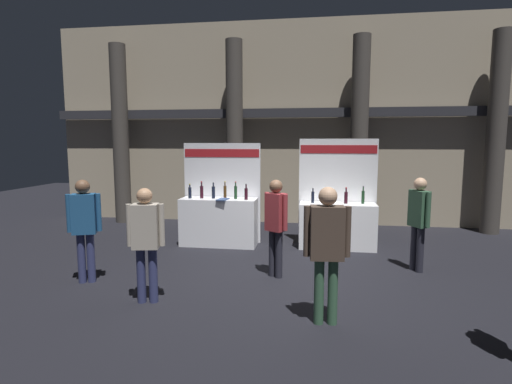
% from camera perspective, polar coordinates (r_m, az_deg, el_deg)
% --- Properties ---
extents(ground_plane, '(27.53, 27.53, 0.00)m').
position_cam_1_polar(ground_plane, '(7.07, 3.48, -11.78)').
color(ground_plane, black).
extents(hall_colonnade, '(13.77, 1.01, 5.54)m').
position_cam_1_polar(hall_colonnade, '(11.31, 5.73, 9.33)').
color(hall_colonnade, tan).
rests_on(hall_colonnade, ground_plane).
extents(exhibitor_booth_0, '(1.75, 0.73, 2.25)m').
position_cam_1_polar(exhibitor_booth_0, '(9.03, -5.18, -3.62)').
color(exhibitor_booth_0, white).
rests_on(exhibitor_booth_0, ground_plane).
extents(exhibitor_booth_1, '(1.69, 0.66, 2.35)m').
position_cam_1_polar(exhibitor_booth_1, '(8.94, 11.36, -3.96)').
color(exhibitor_booth_1, white).
rests_on(exhibitor_booth_1, ground_plane).
extents(visitor_1, '(0.52, 0.31, 1.65)m').
position_cam_1_polar(visitor_1, '(5.93, -15.23, -5.90)').
color(visitor_1, navy).
rests_on(visitor_1, ground_plane).
extents(visitor_2, '(0.41, 0.36, 1.66)m').
position_cam_1_polar(visitor_2, '(6.81, 2.80, -4.06)').
color(visitor_2, '#23232D').
rests_on(visitor_2, ground_plane).
extents(visitor_4, '(0.58, 0.27, 1.74)m').
position_cam_1_polar(visitor_4, '(5.11, 9.94, -7.02)').
color(visitor_4, '#33563D').
rests_on(visitor_4, ground_plane).
extents(visitor_5, '(0.50, 0.34, 1.69)m').
position_cam_1_polar(visitor_5, '(7.09, -22.99, -3.92)').
color(visitor_5, navy).
rests_on(visitor_5, ground_plane).
extents(visitor_7, '(0.34, 0.46, 1.67)m').
position_cam_1_polar(visitor_7, '(7.65, 21.90, -3.29)').
color(visitor_7, '#23232D').
rests_on(visitor_7, ground_plane).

